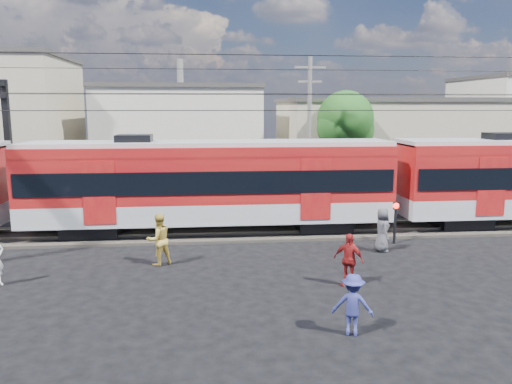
{
  "coord_description": "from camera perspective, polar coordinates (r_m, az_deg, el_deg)",
  "views": [
    {
      "loc": [
        0.03,
        -13.94,
        5.64
      ],
      "look_at": [
        1.89,
        5.0,
        2.4
      ],
      "focal_mm": 35.0,
      "sensor_mm": 36.0,
      "label": 1
    }
  ],
  "objects": [
    {
      "name": "tree_near",
      "position": [
        33.33,
        10.44,
        7.83
      ],
      "size": [
        3.82,
        3.64,
        6.72
      ],
      "color": "#382619",
      "rests_on": "ground"
    },
    {
      "name": "rail_far",
      "position": [
        23.34,
        -5.54,
        -3.91
      ],
      "size": [
        70.0,
        0.12,
        0.12
      ],
      "primitive_type": "cube",
      "color": "#59544C",
      "rests_on": "track_bed"
    },
    {
      "name": "track_bed",
      "position": [
        22.64,
        -5.53,
        -4.65
      ],
      "size": [
        70.0,
        3.4,
        0.12
      ],
      "primitive_type": "cube",
      "color": "#2D2823",
      "rests_on": "ground"
    },
    {
      "name": "rail_near",
      "position": [
        21.89,
        -5.53,
        -4.83
      ],
      "size": [
        70.0,
        0.12,
        0.12
      ],
      "primitive_type": "cube",
      "color": "#59544C",
      "rests_on": "track_bed"
    },
    {
      "name": "pedestrian_d",
      "position": [
        16.26,
        10.52,
        -7.61
      ],
      "size": [
        1.05,
        0.96,
        1.72
      ],
      "primitive_type": "imported",
      "rotation": [
        0.0,
        0.0,
        -0.68
      ],
      "color": "maroon",
      "rests_on": "ground"
    },
    {
      "name": "pedestrian_e",
      "position": [
        20.3,
        14.22,
        -4.22
      ],
      "size": [
        0.56,
        0.86,
        1.75
      ],
      "primitive_type": "imported",
      "rotation": [
        0.0,
        0.0,
        1.58
      ],
      "color": "#46454A",
      "rests_on": "ground"
    },
    {
      "name": "ground",
      "position": [
        15.04,
        -5.43,
        -12.41
      ],
      "size": [
        120.0,
        120.0,
        0.0
      ],
      "primitive_type": "plane",
      "color": "black",
      "rests_on": "ground"
    },
    {
      "name": "pedestrian_b",
      "position": [
        18.36,
        -11.05,
        -5.35
      ],
      "size": [
        1.14,
        1.06,
        1.88
      ],
      "primitive_type": "imported",
      "rotation": [
        0.0,
        0.0,
        3.64
      ],
      "color": "gold",
      "rests_on": "ground"
    },
    {
      "name": "pedestrian_c",
      "position": [
        12.95,
        10.99,
        -12.52
      ],
      "size": [
        1.16,
        0.88,
        1.58
      ],
      "primitive_type": "imported",
      "rotation": [
        0.0,
        0.0,
        2.82
      ],
      "color": "navy",
      "rests_on": "ground"
    },
    {
      "name": "utility_pole_mid",
      "position": [
        29.57,
        6.1,
        7.47
      ],
      "size": [
        1.8,
        0.24,
        8.5
      ],
      "color": "slate",
      "rests_on": "ground"
    },
    {
      "name": "building_mideast",
      "position": [
        40.51,
        14.65,
        5.84
      ],
      "size": [
        16.32,
        10.2,
        6.3
      ],
      "color": "tan",
      "rests_on": "ground"
    },
    {
      "name": "building_midwest",
      "position": [
        41.04,
        -8.5,
        6.79
      ],
      "size": [
        12.24,
        12.24,
        7.3
      ],
      "color": "beige",
      "rests_on": "ground"
    },
    {
      "name": "crossing_signal",
      "position": [
        21.52,
        15.65,
        -2.52
      ],
      "size": [
        0.26,
        0.26,
        1.77
      ],
      "color": "black",
      "rests_on": "ground"
    },
    {
      "name": "commuter_train",
      "position": [
        22.18,
        -4.81,
        1.24
      ],
      "size": [
        50.3,
        3.08,
        4.17
      ],
      "color": "black",
      "rests_on": "ground"
    }
  ]
}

